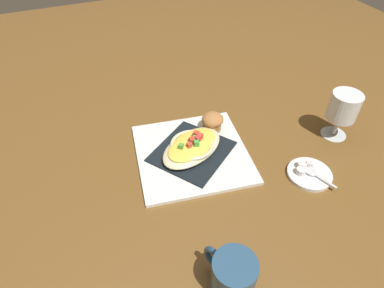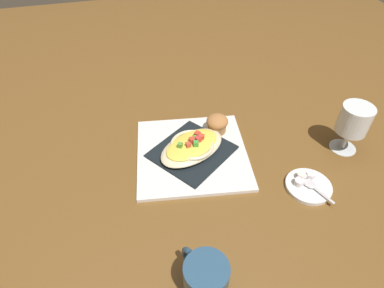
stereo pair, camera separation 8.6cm
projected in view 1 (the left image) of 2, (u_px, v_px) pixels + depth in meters
ground_plane at (192, 155)px, 0.89m from camera, size 2.60×2.60×0.00m
square_plate at (192, 153)px, 0.88m from camera, size 0.34×0.34×0.01m
folded_napkin at (192, 151)px, 0.88m from camera, size 0.26×0.26×0.01m
gratin_dish at (192, 146)px, 0.86m from camera, size 0.22×0.19×0.05m
muffin at (213, 121)px, 0.93m from camera, size 0.06×0.06×0.05m
coffee_mug at (232, 277)px, 0.59m from camera, size 0.08×0.11×0.09m
stemmed_glass at (343, 109)px, 0.88m from camera, size 0.08×0.08×0.14m
creamer_saucer at (309, 174)px, 0.83m from camera, size 0.11×0.11×0.01m
spoon at (312, 173)px, 0.82m from camera, size 0.05×0.09×0.01m
creamer_cup_0 at (310, 163)px, 0.84m from camera, size 0.02×0.02×0.02m
creamer_cup_1 at (302, 165)px, 0.83m from camera, size 0.02×0.02×0.02m
creamer_cup_2 at (301, 171)px, 0.82m from camera, size 0.02×0.02×0.02m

